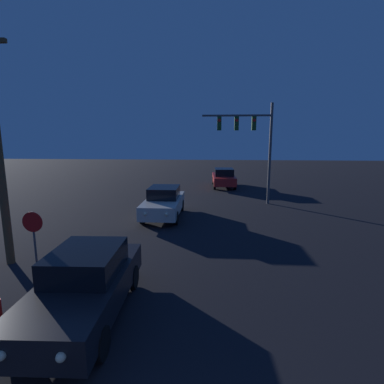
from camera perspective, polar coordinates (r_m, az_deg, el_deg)
car_near at (r=8.34m, az=-19.71°, el=-16.19°), size 2.10×4.91×1.70m
car_mid at (r=17.11m, az=-5.40°, el=-1.93°), size 1.98×4.86×1.70m
car_far at (r=27.48m, az=6.06°, el=2.75°), size 2.09×4.91×1.70m
traffic_signal_mast at (r=20.52m, az=11.22°, el=10.41°), size 4.62×0.30×6.69m
stop_sign at (r=11.33m, az=-27.97°, el=-6.47°), size 0.69×0.07×2.07m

